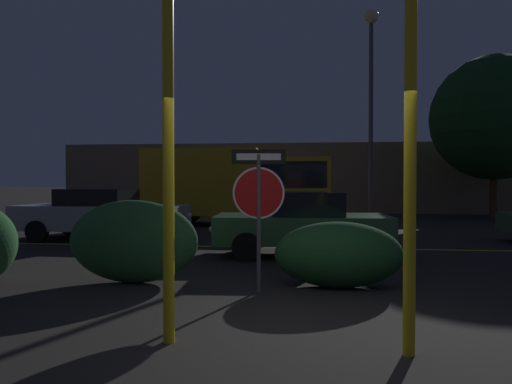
{
  "coord_description": "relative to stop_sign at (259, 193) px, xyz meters",
  "views": [
    {
      "loc": [
        0.25,
        -5.34,
        1.66
      ],
      "look_at": [
        -0.8,
        3.87,
        1.46
      ],
      "focal_mm": 35.0,
      "sensor_mm": 36.0,
      "label": 1
    }
  ],
  "objects": [
    {
      "name": "hedge_bush_1",
      "position": [
        -2.1,
        0.43,
        -0.81
      ],
      "size": [
        2.15,
        0.78,
        1.35
      ],
      "primitive_type": "ellipsoid",
      "color": "#285B2D",
      "rests_on": "ground_plane"
    },
    {
      "name": "delivery_truck",
      "position": [
        -1.93,
        11.31,
        0.11
      ],
      "size": [
        6.93,
        2.53,
        2.86
      ],
      "rotation": [
        0.0,
        0.0,
        -1.57
      ],
      "color": "gold",
      "rests_on": "ground_plane"
    },
    {
      "name": "road_center_stripe",
      "position": [
        0.55,
        5.03,
        -1.48
      ],
      "size": [
        34.55,
        0.12,
        0.01
      ],
      "primitive_type": "cube",
      "color": "gold",
      "rests_on": "ground_plane"
    },
    {
      "name": "tree_0",
      "position": [
        8.71,
        15.65,
        2.97
      ],
      "size": [
        5.48,
        5.48,
        7.2
      ],
      "color": "#422D1E",
      "rests_on": "ground_plane"
    },
    {
      "name": "passing_car_2",
      "position": [
        0.59,
        3.75,
        -0.78
      ],
      "size": [
        4.0,
        2.12,
        1.42
      ],
      "rotation": [
        0.0,
        0.0,
        1.63
      ],
      "color": "#335B38",
      "rests_on": "ground_plane"
    },
    {
      "name": "yellow_pole_right",
      "position": [
        1.72,
        -2.54,
        0.22
      ],
      "size": [
        0.12,
        0.12,
        3.41
      ],
      "primitive_type": "cylinder",
      "color": "yellow",
      "rests_on": "ground_plane"
    },
    {
      "name": "ground_plane",
      "position": [
        0.55,
        -2.05,
        -1.48
      ],
      "size": [
        260.0,
        260.0,
        0.0
      ],
      "primitive_type": "plane",
      "color": "black"
    },
    {
      "name": "stop_sign",
      "position": [
        0.0,
        0.0,
        0.0
      ],
      "size": [
        0.8,
        0.12,
        2.13
      ],
      "rotation": [
        0.0,
        0.0,
        0.12
      ],
      "color": "#4C4C51",
      "rests_on": "ground_plane"
    },
    {
      "name": "hedge_bush_2",
      "position": [
        1.2,
        0.45,
        -0.97
      ],
      "size": [
        1.99,
        0.99,
        1.03
      ],
      "primitive_type": "ellipsoid",
      "color": "#1E4C23",
      "rests_on": "ground_plane"
    },
    {
      "name": "yellow_pole_left",
      "position": [
        -0.66,
        -2.43,
        0.28
      ],
      "size": [
        0.12,
        0.12,
        3.52
      ],
      "primitive_type": "cylinder",
      "color": "yellow",
      "rests_on": "ground_plane"
    },
    {
      "name": "street_lamp",
      "position": [
        2.88,
        11.08,
        3.85
      ],
      "size": [
        0.52,
        0.52,
        7.87
      ],
      "color": "#4C4C51",
      "rests_on": "ground_plane"
    },
    {
      "name": "building_backdrop",
      "position": [
        0.0,
        20.44,
        0.35
      ],
      "size": [
        25.46,
        3.57,
        3.67
      ],
      "primitive_type": "cube",
      "color": "#6B5B4C",
      "rests_on": "ground_plane"
    },
    {
      "name": "passing_car_1",
      "position": [
        -5.16,
        6.15,
        -0.75
      ],
      "size": [
        4.81,
        2.09,
        1.44
      ],
      "rotation": [
        0.0,
        0.0,
        -1.6
      ],
      "color": "#9E9EA3",
      "rests_on": "ground_plane"
    }
  ]
}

